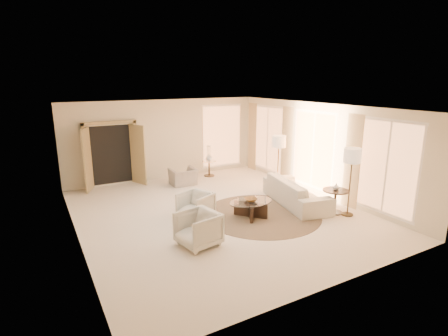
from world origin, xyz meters
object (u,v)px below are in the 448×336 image
sofa (296,191)px  armchair_left (196,204)px  end_vase (336,187)px  side_vase (209,157)px  floor_lamp_far (352,159)px  side_table (209,167)px  bowl (251,200)px  accent_chair (183,174)px  floor_lamp_near (279,144)px  end_table (335,197)px  armchair_right (198,227)px  coffee_table (251,207)px

sofa → armchair_left: size_ratio=3.27×
end_vase → side_vase: bearing=104.5°
sofa → floor_lamp_far: floor_lamp_far is taller
side_table → bowl: size_ratio=1.79×
accent_chair → side_table: accent_chair is taller
armchair_left → floor_lamp_near: bearing=81.1°
end_table → bowl: bearing=158.5°
accent_chair → bowl: (0.40, -3.53, 0.10)m
side_table → side_vase: (0.00, -0.00, 0.36)m
floor_lamp_far → side_vase: bearing=105.6°
sofa → bowl: 1.71m
end_vase → floor_lamp_far: bearing=-57.0°
side_vase → armchair_right: bearing=-119.2°
side_table → floor_lamp_near: (1.15, -2.59, 1.16)m
coffee_table → side_vase: side_vase is taller
coffee_table → floor_lamp_near: bearing=36.6°
sofa → bowl: size_ratio=7.70×
coffee_table → accent_chair: bearing=96.5°
sofa → floor_lamp_near: size_ratio=1.41×
sofa → end_table: 1.14m
sofa → accent_chair: size_ratio=2.93×
accent_chair → end_table: bearing=121.3°
armchair_right → side_table: armchair_right is taller
sofa → side_vase: size_ratio=9.48×
side_vase → floor_lamp_far: bearing=-74.4°
armchair_right → end_vase: 4.00m
armchair_left → end_table: 3.71m
armchair_left → floor_lamp_near: 3.58m
floor_lamp_near → floor_lamp_far: size_ratio=0.99×
side_table → accent_chair: bearing=-156.2°
armchair_right → accent_chair: 4.54m
armchair_right → floor_lamp_near: floor_lamp_near is taller
sofa → side_vase: (-0.83, 3.87, 0.35)m
floor_lamp_far → bowl: bearing=154.1°
armchair_right → armchair_left: bearing=146.4°
armchair_left → end_vase: size_ratio=4.20×
coffee_table → end_table: end_table is taller
sofa → end_vase: (0.44, -1.05, 0.36)m
accent_chair → bowl: accent_chair is taller
end_table → floor_lamp_near: (-0.12, 2.33, 1.07)m
sofa → side_vase: bearing=24.2°
floor_lamp_near → side_vase: size_ratio=6.73×
sofa → floor_lamp_near: floor_lamp_near is taller
armchair_left → end_vase: end_vase is taller
coffee_table → bowl: bearing=0.0°
end_vase → side_vase: 5.08m
bowl → end_vase: (2.13, -0.84, 0.25)m
accent_chair → coffee_table: (0.40, -3.53, -0.10)m
armchair_left → side_table: size_ratio=1.31×
accent_chair → bowl: 3.55m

